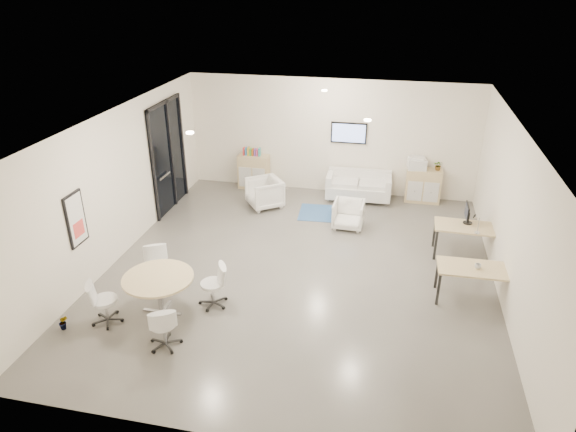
# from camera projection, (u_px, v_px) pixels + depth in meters

# --- Properties ---
(room_shell) EXTENTS (9.60, 10.60, 4.80)m
(room_shell) POSITION_uv_depth(u_px,v_px,m) (300.00, 201.00, 10.24)
(room_shell) COLOR #5B5853
(room_shell) RESTS_ON ground
(glass_door) EXTENTS (0.09, 1.90, 2.85)m
(glass_door) POSITION_uv_depth(u_px,v_px,m) (168.00, 153.00, 13.24)
(glass_door) COLOR black
(glass_door) RESTS_ON room_shell
(artwork) EXTENTS (0.05, 0.54, 1.04)m
(artwork) POSITION_uv_depth(u_px,v_px,m) (76.00, 219.00, 9.61)
(artwork) COLOR black
(artwork) RESTS_ON room_shell
(wall_tv) EXTENTS (0.98, 0.06, 0.58)m
(wall_tv) POSITION_uv_depth(u_px,v_px,m) (349.00, 133.00, 14.02)
(wall_tv) COLOR black
(wall_tv) RESTS_ON room_shell
(ceiling_spots) EXTENTS (3.14, 4.14, 0.03)m
(ceiling_spots) POSITION_uv_depth(u_px,v_px,m) (299.00, 112.00, 10.34)
(ceiling_spots) COLOR #FFEAC6
(ceiling_spots) RESTS_ON room_shell
(sideboard_left) EXTENTS (0.87, 0.45, 0.98)m
(sideboard_left) POSITION_uv_depth(u_px,v_px,m) (254.00, 172.00, 14.88)
(sideboard_left) COLOR tan
(sideboard_left) RESTS_ON room_shell
(sideboard_right) EXTENTS (0.93, 0.45, 0.93)m
(sideboard_right) POSITION_uv_depth(u_px,v_px,m) (423.00, 186.00, 13.99)
(sideboard_right) COLOR tan
(sideboard_right) RESTS_ON room_shell
(books) EXTENTS (0.50, 0.14, 0.22)m
(books) POSITION_uv_depth(u_px,v_px,m) (252.00, 152.00, 14.63)
(books) COLOR red
(books) RESTS_ON sideboard_left
(printer) EXTENTS (0.53, 0.46, 0.34)m
(printer) POSITION_uv_depth(u_px,v_px,m) (417.00, 163.00, 13.76)
(printer) COLOR white
(printer) RESTS_ON sideboard_right
(loveseat) EXTENTS (1.77, 0.93, 0.66)m
(loveseat) POSITION_uv_depth(u_px,v_px,m) (359.00, 187.00, 14.19)
(loveseat) COLOR silver
(loveseat) RESTS_ON room_shell
(blue_rug) EXTENTS (1.64, 1.15, 0.01)m
(blue_rug) POSITION_uv_depth(u_px,v_px,m) (329.00, 213.00, 13.45)
(blue_rug) COLOR #315C97
(blue_rug) RESTS_ON room_shell
(armchair_left) EXTENTS (1.12, 1.14, 0.86)m
(armchair_left) POSITION_uv_depth(u_px,v_px,m) (264.00, 192.00, 13.70)
(armchair_left) COLOR silver
(armchair_left) RESTS_ON room_shell
(armchair_right) EXTENTS (0.75, 0.70, 0.75)m
(armchair_right) POSITION_uv_depth(u_px,v_px,m) (348.00, 213.00, 12.59)
(armchair_right) COLOR silver
(armchair_right) RESTS_ON room_shell
(desk_rear) EXTENTS (1.43, 0.75, 0.74)m
(desk_rear) POSITION_uv_depth(u_px,v_px,m) (468.00, 229.00, 11.19)
(desk_rear) COLOR tan
(desk_rear) RESTS_ON room_shell
(desk_front) EXTENTS (1.38, 0.71, 0.72)m
(desk_front) POSITION_uv_depth(u_px,v_px,m) (475.00, 271.00, 9.66)
(desk_front) COLOR tan
(desk_front) RESTS_ON room_shell
(monitor) EXTENTS (0.20, 0.50, 0.44)m
(monitor) POSITION_uv_depth(u_px,v_px,m) (467.00, 213.00, 11.19)
(monitor) COLOR black
(monitor) RESTS_ON desk_rear
(round_table) EXTENTS (1.28, 1.28, 0.78)m
(round_table) POSITION_uv_depth(u_px,v_px,m) (158.00, 281.00, 9.25)
(round_table) COLOR tan
(round_table) RESTS_ON room_shell
(meeting_chairs) EXTENTS (2.48, 2.48, 0.82)m
(meeting_chairs) POSITION_uv_depth(u_px,v_px,m) (160.00, 294.00, 9.38)
(meeting_chairs) COLOR white
(meeting_chairs) RESTS_ON room_shell
(plant_cabinet) EXTENTS (0.30, 0.32, 0.21)m
(plant_cabinet) POSITION_uv_depth(u_px,v_px,m) (438.00, 166.00, 13.69)
(plant_cabinet) COLOR #3F7F3F
(plant_cabinet) RESTS_ON sideboard_right
(plant_floor) EXTENTS (0.24, 0.33, 0.13)m
(plant_floor) POSITION_uv_depth(u_px,v_px,m) (64.00, 326.00, 9.09)
(plant_floor) COLOR #3F7F3F
(plant_floor) RESTS_ON room_shell
(cup) EXTENTS (0.12, 0.10, 0.12)m
(cup) POSITION_uv_depth(u_px,v_px,m) (478.00, 266.00, 9.58)
(cup) COLOR white
(cup) RESTS_ON desk_front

